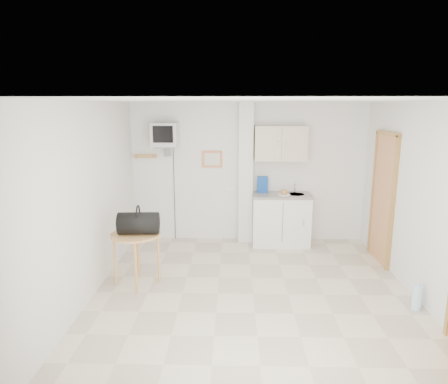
{
  "coord_description": "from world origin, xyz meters",
  "views": [
    {
      "loc": [
        -0.27,
        -4.88,
        2.44
      ],
      "look_at": [
        -0.4,
        0.6,
        1.25
      ],
      "focal_mm": 32.0,
      "sensor_mm": 36.0,
      "label": 1
    }
  ],
  "objects_px": {
    "round_table": "(136,240)",
    "duffel_bag": "(138,223)",
    "crt_television": "(165,135)",
    "water_bottle": "(417,297)"
  },
  "relations": [
    {
      "from": "round_table",
      "to": "duffel_bag",
      "type": "bearing_deg",
      "value": -13.85
    },
    {
      "from": "duffel_bag",
      "to": "crt_television",
      "type": "bearing_deg",
      "value": 84.01
    },
    {
      "from": "round_table",
      "to": "duffel_bag",
      "type": "xyz_separation_m",
      "value": [
        0.05,
        -0.01,
        0.25
      ]
    },
    {
      "from": "crt_television",
      "to": "duffel_bag",
      "type": "height_order",
      "value": "crt_television"
    },
    {
      "from": "duffel_bag",
      "to": "water_bottle",
      "type": "distance_m",
      "value": 3.65
    },
    {
      "from": "round_table",
      "to": "water_bottle",
      "type": "bearing_deg",
      "value": -9.83
    },
    {
      "from": "duffel_bag",
      "to": "water_bottle",
      "type": "relative_size",
      "value": 1.63
    },
    {
      "from": "crt_television",
      "to": "duffel_bag",
      "type": "relative_size",
      "value": 3.88
    },
    {
      "from": "crt_television",
      "to": "water_bottle",
      "type": "relative_size",
      "value": 6.3
    },
    {
      "from": "round_table",
      "to": "crt_television",
      "type": "bearing_deg",
      "value": 85.29
    }
  ]
}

